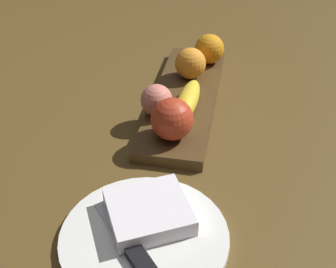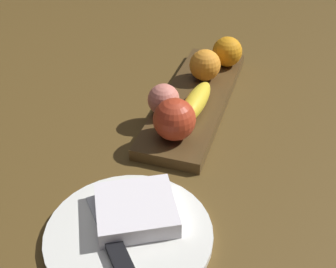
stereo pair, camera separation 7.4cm
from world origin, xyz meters
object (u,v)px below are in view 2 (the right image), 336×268
at_px(orange_near_apple, 205,65).
at_px(dinner_plate, 128,234).
at_px(orange_near_banana, 227,52).
at_px(peach, 164,100).
at_px(banana, 196,102).
at_px(apple, 172,119).
at_px(fruit_tray, 195,100).
at_px(knife, 117,252).
at_px(folded_napkin, 135,209).

distance_m(orange_near_apple, dinner_plate, 0.45).
distance_m(orange_near_banana, peach, 0.25).
xyz_separation_m(orange_near_banana, peach, (-0.24, 0.07, -0.00)).
distance_m(banana, peach, 0.06).
relative_size(apple, banana, 0.50).
bearing_deg(peach, orange_near_banana, -17.53).
distance_m(fruit_tray, knife, 0.42).
xyz_separation_m(folded_napkin, knife, (-0.07, -0.00, -0.01)).
bearing_deg(orange_near_apple, peach, 165.17).
height_order(orange_near_apple, knife, orange_near_apple).
height_order(fruit_tray, dinner_plate, fruit_tray).
xyz_separation_m(orange_near_apple, orange_near_banana, (0.08, -0.03, 0.00)).
bearing_deg(fruit_tray, apple, 178.54).
bearing_deg(orange_near_banana, orange_near_apple, 157.38).
bearing_deg(knife, dinner_plate, -40.18).
xyz_separation_m(apple, dinner_plate, (-0.22, -0.00, -0.05)).
height_order(fruit_tray, peach, peach).
bearing_deg(folded_napkin, orange_near_apple, -0.01).
xyz_separation_m(orange_near_banana, dinner_plate, (-0.52, 0.03, -0.05)).
bearing_deg(apple, banana, -11.06).
bearing_deg(orange_near_banana, banana, 174.94).
relative_size(peach, dinner_plate, 0.25).
height_order(orange_near_apple, orange_near_banana, same).
relative_size(fruit_tray, peach, 6.98).
xyz_separation_m(fruit_tray, peach, (-0.08, 0.04, 0.04)).
xyz_separation_m(apple, orange_near_banana, (0.30, -0.04, -0.00)).
bearing_deg(orange_near_apple, fruit_tray, 179.92).
bearing_deg(dinner_plate, folded_napkin, -0.00).
relative_size(orange_near_banana, folded_napkin, 0.59).
xyz_separation_m(apple, orange_near_apple, (0.22, -0.00, -0.00)).
bearing_deg(peach, fruit_tray, -25.94).
height_order(apple, dinner_plate, apple).
distance_m(banana, folded_napkin, 0.29).
bearing_deg(banana, apple, 172.15).
bearing_deg(fruit_tray, peach, 154.06).
relative_size(fruit_tray, orange_near_banana, 6.33).
distance_m(orange_near_banana, knife, 0.57).
bearing_deg(orange_near_banana, dinner_plate, 176.38).
distance_m(apple, folded_napkin, 0.19).
xyz_separation_m(dinner_plate, knife, (-0.04, -0.00, 0.01)).
xyz_separation_m(peach, knife, (-0.33, -0.04, -0.04)).
distance_m(fruit_tray, orange_near_banana, 0.16).
bearing_deg(knife, apple, -40.70).
bearing_deg(fruit_tray, orange_near_banana, -12.41).
distance_m(fruit_tray, folded_napkin, 0.34).
xyz_separation_m(orange_near_banana, knife, (-0.57, 0.03, -0.04)).
xyz_separation_m(orange_near_apple, folded_napkin, (-0.41, 0.00, -0.03)).
bearing_deg(dinner_plate, apple, 1.01).
bearing_deg(folded_napkin, dinner_plate, 180.00).
xyz_separation_m(fruit_tray, orange_near_apple, (0.07, -0.00, 0.05)).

